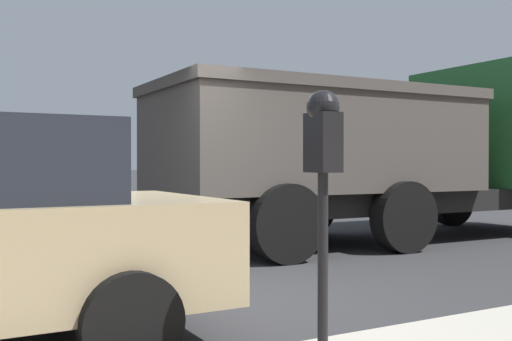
% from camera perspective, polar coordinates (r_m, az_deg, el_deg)
% --- Properties ---
extents(ground_plane, '(220.00, 220.00, 0.00)m').
position_cam_1_polar(ground_plane, '(6.05, -7.56, -11.70)').
color(ground_plane, '#333335').
extents(parking_meter, '(0.21, 0.19, 1.59)m').
position_cam_1_polar(parking_meter, '(3.42, 6.39, 1.39)').
color(parking_meter, black).
rests_on(parking_meter, sidewalk).
extents(dump_truck, '(2.88, 8.09, 3.06)m').
position_cam_1_polar(dump_truck, '(10.51, 13.11, 2.18)').
color(dump_truck, black).
rests_on(dump_truck, ground_plane).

